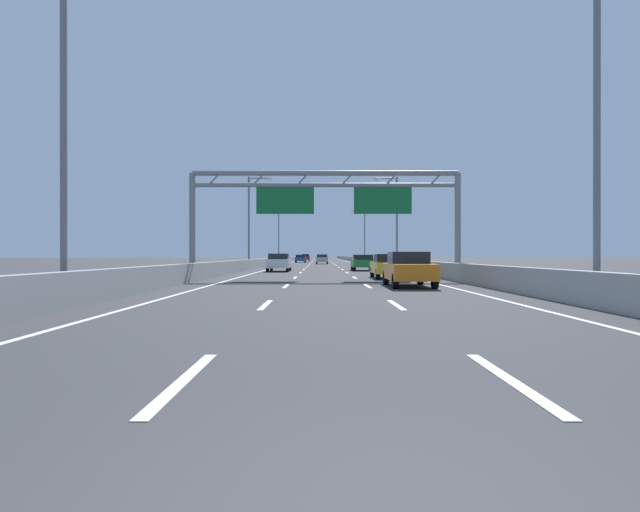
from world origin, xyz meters
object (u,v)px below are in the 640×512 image
object	(u,v)px
streetlamp_right_mid	(394,216)
red_car	(305,257)
yellow_car	(387,266)
sign_gantry	(326,197)
white_car	(278,262)
streetlamp_right_far	(363,232)
streetlamp_left_mid	(250,216)
streetlamp_right_near	(588,116)
silver_car	(321,259)
streetlamp_left_near	(71,116)
green_car	(362,262)
streetlamp_left_far	(279,232)
orange_car	(408,269)

from	to	relation	value
streetlamp_right_mid	red_car	size ratio (longest dim) A/B	2.22
streetlamp_right_mid	yellow_car	world-z (taller)	streetlamp_right_mid
sign_gantry	yellow_car	xyz separation A→B (m)	(3.60, -0.04, -4.07)
red_car	white_car	xyz separation A→B (m)	(-0.29, -74.83, -0.03)
streetlamp_right_mid	red_car	distance (m)	64.63
streetlamp_right_far	streetlamp_right_mid	bearing A→B (deg)	-90.00
sign_gantry	red_car	world-z (taller)	sign_gantry
streetlamp_left_mid	streetlamp_right_near	bearing A→B (deg)	-69.94
sign_gantry	streetlamp_right_mid	bearing A→B (deg)	73.32
streetlamp_right_near	yellow_car	world-z (taller)	streetlamp_right_near
streetlamp_right_mid	white_car	world-z (taller)	streetlamp_right_mid
streetlamp_right_near	silver_car	xyz separation A→B (m)	(-7.45, 66.87, -4.64)
streetlamp_left_near	streetlamp_left_mid	xyz separation A→B (m)	(0.00, 40.90, 0.00)
streetlamp_right_near	streetlamp_right_mid	bearing A→B (deg)	90.00
green_car	red_car	size ratio (longest dim) A/B	1.04
streetlamp_left_far	silver_car	bearing A→B (deg)	-63.38
streetlamp_left_near	yellow_car	world-z (taller)	streetlamp_left_near
streetlamp_right_near	red_car	size ratio (longest dim) A/B	2.22
sign_gantry	silver_car	world-z (taller)	sign_gantry
streetlamp_right_far	yellow_car	distance (m)	65.72
sign_gantry	streetlamp_left_mid	size ratio (longest dim) A/B	1.69
red_car	orange_car	bearing A→B (deg)	-85.86
streetlamp_right_near	streetlamp_left_far	xyz separation A→B (m)	(-14.93, 81.80, 0.00)
sign_gantry	streetlamp_left_far	distance (m)	65.84
streetlamp_left_near	silver_car	world-z (taller)	streetlamp_left_near
sign_gantry	streetlamp_left_near	world-z (taller)	streetlamp_left_near
streetlamp_right_mid	streetlamp_right_far	bearing A→B (deg)	90.00
sign_gantry	green_car	world-z (taller)	sign_gantry
streetlamp_right_mid	streetlamp_left_near	bearing A→B (deg)	-110.06
red_car	streetlamp_left_far	bearing A→B (deg)	-100.14
streetlamp_left_near	red_car	size ratio (longest dim) A/B	2.22
green_car	streetlamp_right_far	bearing A→B (deg)	85.37
sign_gantry	orange_car	distance (m)	9.95
streetlamp_left_near	streetlamp_left_far	size ratio (longest dim) A/B	1.00
streetlamp_left_near	green_car	distance (m)	34.22
red_car	silver_car	bearing A→B (deg)	-84.78
streetlamp_left_mid	streetlamp_left_near	bearing A→B (deg)	-90.00
streetlamp_left_far	streetlamp_right_far	xyz separation A→B (m)	(14.93, 0.00, 0.00)
streetlamp_right_near	orange_car	xyz separation A→B (m)	(-3.91, 7.98, -4.63)
streetlamp_right_far	orange_car	size ratio (longest dim) A/B	2.22
red_car	streetlamp_left_near	bearing A→B (deg)	-92.22
orange_car	silver_car	bearing A→B (deg)	93.44
streetlamp_left_far	yellow_car	distance (m)	66.56
orange_car	white_car	bearing A→B (deg)	108.57
streetlamp_left_far	orange_car	world-z (taller)	streetlamp_left_far
silver_car	yellow_car	bearing A→B (deg)	-85.80
streetlamp_left_near	white_car	world-z (taller)	streetlamp_left_near
silver_car	streetlamp_right_mid	bearing A→B (deg)	-73.99
white_car	orange_car	bearing A→B (deg)	-71.43
red_car	silver_car	size ratio (longest dim) A/B	1.00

